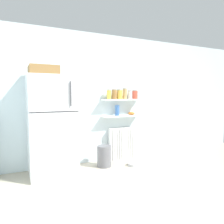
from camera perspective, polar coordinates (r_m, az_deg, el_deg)
name	(u,v)px	position (r m, az deg, el deg)	size (l,w,h in m)	color
ground_plane	(154,186)	(3.44, 11.18, -19.01)	(7.04, 7.04, 0.00)	#B2A893
back_wall	(111,98)	(4.49, -0.35, 3.68)	(7.04, 0.10, 2.60)	silver
refrigerator	(52,124)	(3.77, -15.98, -3.05)	(0.77, 0.72, 1.85)	silver
radiator	(122,143)	(4.58, 2.58, -8.46)	(0.57, 0.12, 0.67)	white
wall_shelf_lower	(122,116)	(4.46, 2.79, -1.06)	(0.88, 0.22, 0.03)	white
wall_shelf_upper	(122,100)	(4.44, 2.81, 3.33)	(0.88, 0.22, 0.03)	white
storage_jar_0	(109,94)	(4.30, -0.82, 4.76)	(0.09, 0.09, 0.20)	yellow
storage_jar_1	(114,94)	(4.35, 0.66, 4.83)	(0.10, 0.10, 0.21)	olive
storage_jar_2	(120,94)	(4.41, 2.10, 4.78)	(0.11, 0.11, 0.20)	yellow
storage_jar_3	(125,94)	(4.47, 3.51, 4.95)	(0.09, 0.09, 0.23)	tan
storage_jar_4	(130,95)	(4.53, 4.88, 4.63)	(0.09, 0.09, 0.18)	silver
storage_jar_5	(135,95)	(4.59, 6.22, 4.69)	(0.12, 0.12, 0.19)	#C64C38
vase	(117,110)	(4.39, 1.41, 0.46)	(0.09, 0.09, 0.22)	#38609E
shelf_bowl	(131,113)	(4.56, 5.26, -0.36)	(0.15, 0.15, 0.07)	orange
trash_bin	(104,156)	(4.15, -2.13, -11.81)	(0.27, 0.27, 0.40)	slate
pet_food_bowl	(133,164)	(4.26, 5.63, -13.85)	(0.20, 0.20, 0.05)	#B7B7BC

